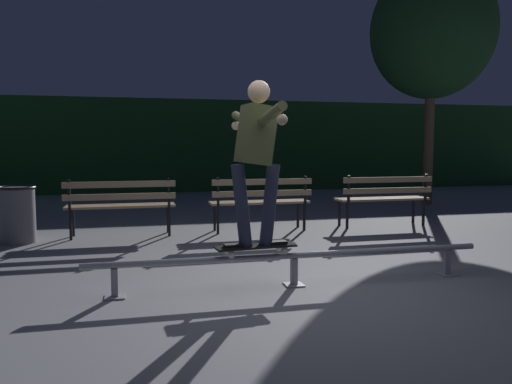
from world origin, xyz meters
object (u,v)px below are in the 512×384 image
Objects in this scene: grind_rail at (294,260)px; skateboard at (256,247)px; park_bench_left_center at (261,198)px; park_bench_right_center at (384,195)px; skateboarder at (256,149)px; tree_far_right at (432,31)px; park_bench_leftmost at (121,201)px; trash_can at (17,214)px.

skateboard is at bearing 180.00° from grind_rail.
park_bench_left_center is (0.80, 3.05, 0.14)m from skateboard.
park_bench_right_center is at bearing 49.90° from grind_rail.
grind_rail is 1.15m from skateboarder.
tree_far_right reaches higher than park_bench_right_center.
tree_far_right reaches higher than park_bench_leftmost.
skateboarder is at bearing -104.72° from park_bench_left_center.
skateboard is 0.94m from skateboarder.
tree_far_right is (4.66, 2.67, 3.40)m from park_bench_left_center.
park_bench_right_center is 5.70m from trash_can.
skateboarder is 8.32m from tree_far_right.
tree_far_right reaches higher than trash_can.
trash_can is (-8.21, -2.78, -3.53)m from tree_far_right.
skateboarder is at bearing -134.05° from park_bench_right_center.
skateboarder is 0.97× the size of park_bench_leftmost.
skateboarder is at bearing -133.67° from tree_far_right.
trash_can is (-2.75, 2.94, -0.92)m from skateboarder.
park_bench_left_center is at bearing 75.23° from skateboard.
skateboarder reaches higher than grind_rail.
skateboard is 3.34m from park_bench_leftmost.
skateboard is 0.50× the size of park_bench_left_center.
grind_rail is at bearing -60.45° from park_bench_leftmost.
grind_rail is 0.41m from skateboard.
tree_far_right reaches higher than skateboard.
skateboarder is 4.13m from trash_can.
park_bench_left_center is at bearing 82.17° from grind_rail.
park_bench_leftmost is 2.15m from park_bench_left_center.
park_bench_left_center reaches higher than trash_can.
park_bench_right_center is at bearing 45.92° from skateboard.
park_bench_leftmost and park_bench_left_center have the same top height.
park_bench_left_center is (0.42, 3.05, 0.28)m from grind_rail.
tree_far_right is 6.84× the size of trash_can.
grind_rail is 0.73× the size of tree_far_right.
grind_rail is 3.09m from park_bench_left_center.
park_bench_right_center is 5.00m from tree_far_right.
skateboarder reaches higher than park_bench_left_center.
skateboard is at bearing -134.08° from park_bench_right_center.
grind_rail is at bearing -130.10° from park_bench_right_center.
tree_far_right is (5.08, 5.72, 3.69)m from grind_rail.
tree_far_right is at bearing 29.81° from park_bench_left_center.
trash_can reaches higher than grind_rail.
park_bench_leftmost is at bearing 119.55° from grind_rail.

